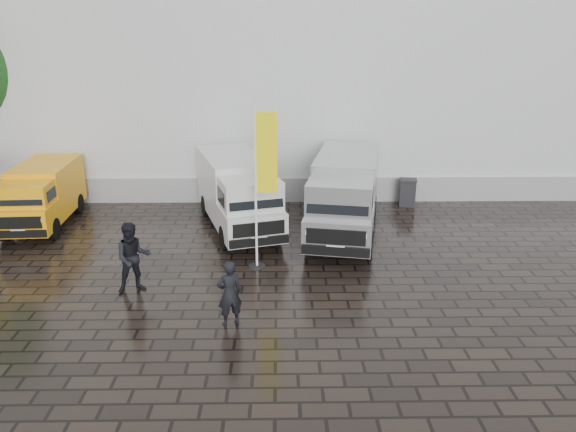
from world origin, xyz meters
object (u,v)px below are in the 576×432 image
(wheelie_bin, at_px, (407,192))
(van_silver, at_px, (345,197))
(van_white, at_px, (238,195))
(person_front, at_px, (229,293))
(flagpole, at_px, (262,181))
(van_yellow, at_px, (42,197))
(person_tent, at_px, (133,258))

(wheelie_bin, bearing_deg, van_silver, -121.45)
(van_white, xyz_separation_m, person_front, (0.27, -6.84, -0.42))
(van_white, bearing_deg, van_silver, -26.53)
(van_silver, height_order, flagpole, flagpole)
(van_white, relative_size, van_silver, 0.94)
(wheelie_bin, bearing_deg, van_white, -148.04)
(van_yellow, distance_m, flagpole, 9.00)
(van_white, height_order, wheelie_bin, van_white)
(van_yellow, bearing_deg, person_tent, -52.68)
(van_white, relative_size, flagpole, 1.20)
(flagpole, relative_size, wheelie_bin, 4.37)
(van_white, height_order, van_silver, van_silver)
(flagpole, xyz_separation_m, person_front, (-0.70, -3.46, -1.84))
(van_yellow, height_order, person_front, van_yellow)
(van_white, bearing_deg, person_front, -104.45)
(van_yellow, bearing_deg, van_white, -6.49)
(van_yellow, xyz_separation_m, person_front, (7.29, -7.28, -0.25))
(van_white, distance_m, person_tent, 5.54)
(flagpole, bearing_deg, person_tent, -155.21)
(person_front, bearing_deg, van_white, -110.82)
(van_white, bearing_deg, van_yellow, 159.72)
(van_white, relative_size, person_tent, 2.96)
(van_yellow, relative_size, van_white, 0.80)
(van_silver, bearing_deg, person_front, -107.95)
(van_silver, relative_size, person_tent, 3.15)
(van_silver, distance_m, flagpole, 4.09)
(van_silver, height_order, person_tent, van_silver)
(flagpole, bearing_deg, van_yellow, 154.48)
(van_white, relative_size, person_front, 3.50)
(person_front, bearing_deg, van_silver, -141.98)
(wheelie_bin, bearing_deg, van_yellow, -160.67)
(van_yellow, height_order, van_white, van_white)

